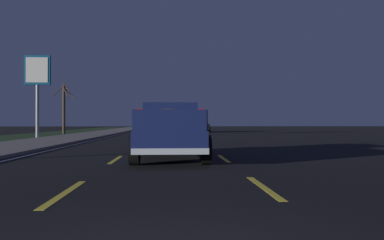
# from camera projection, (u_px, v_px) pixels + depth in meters

# --- Properties ---
(ground) EXTENTS (144.00, 144.00, 0.00)m
(ground) POSITION_uv_depth(u_px,v_px,m) (172.00, 137.00, 29.38)
(ground) COLOR black
(sidewalk_shoulder) EXTENTS (108.00, 4.00, 0.12)m
(sidewalk_shoulder) POSITION_uv_depth(u_px,v_px,m) (79.00, 136.00, 28.98)
(sidewalk_shoulder) COLOR slate
(sidewalk_shoulder) RESTS_ON ground
(grass_verge) EXTENTS (108.00, 6.00, 0.01)m
(grass_verge) POSITION_uv_depth(u_px,v_px,m) (16.00, 137.00, 28.71)
(grass_verge) COLOR #1E3819
(grass_verge) RESTS_ON ground
(lane_markings) EXTENTS (108.00, 7.04, 0.01)m
(lane_markings) POSITION_uv_depth(u_px,v_px,m) (137.00, 135.00, 32.11)
(lane_markings) COLOR yellow
(lane_markings) RESTS_ON ground
(pickup_truck) EXTENTS (5.43, 2.30, 1.87)m
(pickup_truck) POSITION_uv_depth(u_px,v_px,m) (170.00, 129.00, 11.98)
(pickup_truck) COLOR #141E4C
(pickup_truck) RESTS_ON ground
(sedan_silver) EXTENTS (4.41, 2.03, 1.54)m
(sedan_silver) POSITION_uv_depth(u_px,v_px,m) (173.00, 126.00, 41.74)
(sedan_silver) COLOR #B2B5BA
(sedan_silver) RESTS_ON ground
(sedan_black) EXTENTS (4.43, 2.07, 1.54)m
(sedan_black) POSITION_uv_depth(u_px,v_px,m) (201.00, 126.00, 42.62)
(sedan_black) COLOR black
(sedan_black) RESTS_ON ground
(gas_price_sign) EXTENTS (0.27, 1.90, 6.19)m
(gas_price_sign) POSITION_uv_depth(u_px,v_px,m) (37.00, 77.00, 26.89)
(gas_price_sign) COLOR #99999E
(gas_price_sign) RESTS_ON ground
(bare_tree_far) EXTENTS (0.97, 2.37, 5.19)m
(bare_tree_far) POSITION_uv_depth(u_px,v_px,m) (64.00, 107.00, 36.13)
(bare_tree_far) COLOR #423323
(bare_tree_far) RESTS_ON ground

